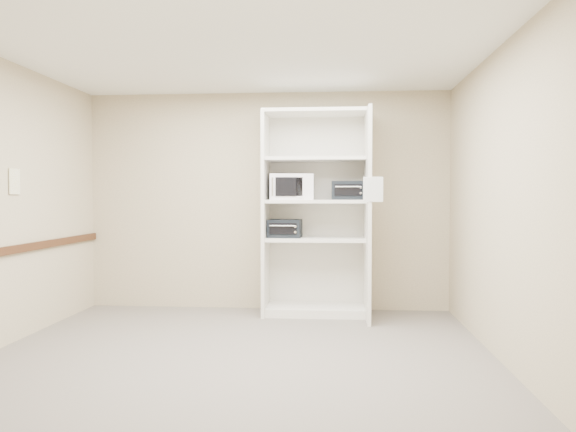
# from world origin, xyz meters

# --- Properties ---
(floor) EXTENTS (4.50, 4.00, 0.01)m
(floor) POSITION_xyz_m (0.00, 0.00, 0.00)
(floor) COLOR #6A635C
(floor) RESTS_ON ground
(ceiling) EXTENTS (4.50, 4.00, 0.01)m
(ceiling) POSITION_xyz_m (0.00, 0.00, 2.70)
(ceiling) COLOR white
(wall_back) EXTENTS (4.50, 0.02, 2.70)m
(wall_back) POSITION_xyz_m (0.00, 2.00, 1.35)
(wall_back) COLOR #C3B590
(wall_back) RESTS_ON ground
(wall_front) EXTENTS (4.50, 0.02, 2.70)m
(wall_front) POSITION_xyz_m (0.00, -2.00, 1.35)
(wall_front) COLOR #C3B590
(wall_front) RESTS_ON ground
(wall_left) EXTENTS (0.02, 4.00, 2.70)m
(wall_left) POSITION_xyz_m (-2.25, 0.00, 1.35)
(wall_left) COLOR #C3B590
(wall_left) RESTS_ON ground
(wall_right) EXTENTS (0.02, 4.00, 2.70)m
(wall_right) POSITION_xyz_m (2.25, 0.00, 1.35)
(wall_right) COLOR #C3B590
(wall_right) RESTS_ON ground
(shelving_unit) EXTENTS (1.24, 0.92, 2.42)m
(shelving_unit) POSITION_xyz_m (0.67, 1.70, 1.13)
(shelving_unit) COLOR silver
(shelving_unit) RESTS_ON floor
(microwave) EXTENTS (0.55, 0.44, 0.30)m
(microwave) POSITION_xyz_m (0.32, 1.69, 1.52)
(microwave) COLOR white
(microwave) RESTS_ON shelving_unit
(toaster_oven_upper) EXTENTS (0.38, 0.29, 0.22)m
(toaster_oven_upper) POSITION_xyz_m (1.00, 1.67, 1.48)
(toaster_oven_upper) COLOR black
(toaster_oven_upper) RESTS_ON shelving_unit
(toaster_oven_lower) EXTENTS (0.41, 0.32, 0.22)m
(toaster_oven_lower) POSITION_xyz_m (0.25, 1.67, 1.03)
(toaster_oven_lower) COLOR black
(toaster_oven_lower) RESTS_ON shelving_unit
(paper_sign) EXTENTS (0.21, 0.02, 0.26)m
(paper_sign) POSITION_xyz_m (1.25, 1.07, 1.49)
(paper_sign) COLOR white
(paper_sign) RESTS_ON shelving_unit
(chair_rail) EXTENTS (0.04, 3.98, 0.08)m
(chair_rail) POSITION_xyz_m (-2.23, 0.00, 0.90)
(chair_rail) COLOR #3B1E0F
(chair_rail) RESTS_ON wall_left
(wall_poster) EXTENTS (0.01, 0.18, 0.25)m
(wall_poster) POSITION_xyz_m (-2.24, 0.20, 1.55)
(wall_poster) COLOR white
(wall_poster) RESTS_ON wall_left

